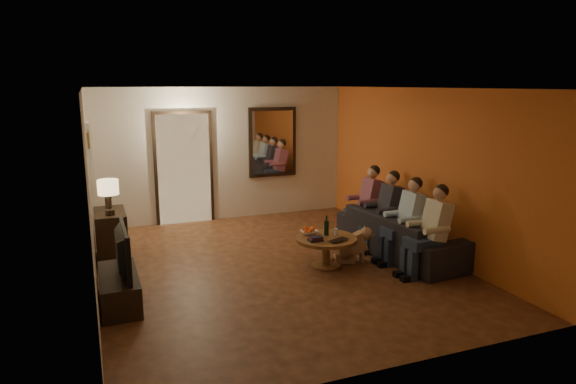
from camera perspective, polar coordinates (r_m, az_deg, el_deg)
name	(u,v)px	position (r m, az deg, el deg)	size (l,w,h in m)	color
floor	(277,266)	(7.70, -1.28, -8.27)	(5.00, 6.00, 0.01)	#422211
ceiling	(276,88)	(7.22, -1.38, 11.46)	(5.00, 6.00, 0.01)	white
back_wall	(224,154)	(10.19, -7.12, 4.19)	(5.00, 0.02, 2.60)	beige
front_wall	(390,238)	(4.72, 11.26, -5.07)	(5.00, 0.02, 2.60)	beige
left_wall	(90,194)	(6.93, -21.16, -0.21)	(0.02, 6.00, 2.60)	beige
right_wall	(422,170)	(8.52, 14.69, 2.37)	(0.02, 6.00, 2.60)	beige
orange_accent	(422,170)	(8.51, 14.64, 2.37)	(0.01, 6.00, 2.60)	orange
kitchen_doorway	(184,169)	(10.04, -11.49, 2.49)	(1.00, 0.06, 2.10)	#FFE0A5
door_trim	(184,169)	(10.03, -11.48, 2.48)	(1.12, 0.04, 2.22)	black
fridge_glimpse	(197,176)	(10.11, -10.06, 1.75)	(0.45, 0.03, 1.70)	silver
mirror_frame	(273,142)	(10.41, -1.73, 5.56)	(1.00, 0.05, 1.40)	black
mirror_glass	(273,142)	(10.38, -1.68, 5.54)	(0.86, 0.02, 1.26)	white
white_door	(92,183)	(9.24, -20.92, 0.93)	(0.06, 0.85, 2.04)	white
framed_art	(88,140)	(8.13, -21.33, 5.41)	(0.03, 0.28, 0.24)	#B28C33
art_canvas	(89,140)	(8.13, -21.22, 5.42)	(0.01, 0.22, 0.18)	brown
dresser	(111,235)	(8.36, -19.05, -4.57)	(0.45, 0.85, 0.76)	black
table_lamp	(109,197)	(7.99, -19.30, -0.54)	(0.30, 0.30, 0.54)	beige
flower_vase	(108,195)	(8.43, -19.40, -0.26)	(0.14, 0.14, 0.44)	red
tv_stand	(119,289)	(6.73, -18.24, -10.19)	(0.45, 1.16, 0.39)	black
tv	(116,251)	(6.57, -18.52, -6.22)	(0.14, 1.03, 0.60)	black
sofa	(401,234)	(8.30, 12.44, -4.56)	(0.92, 2.35, 0.69)	black
person_a	(432,234)	(7.47, 15.71, -4.53)	(0.60, 0.40, 1.20)	tan
person_b	(407,223)	(7.93, 13.12, -3.42)	(0.60, 0.40, 1.20)	tan
person_c	(386,214)	(8.42, 10.83, -2.43)	(0.60, 0.40, 1.20)	tan
person_d	(367,206)	(8.92, 8.79, -1.55)	(0.60, 0.40, 1.20)	tan
dog	(352,244)	(7.86, 7.07, -5.78)	(0.56, 0.24, 0.56)	#925E43
coffee_table	(326,252)	(7.65, 4.24, -6.66)	(0.91, 0.91, 0.45)	brown
bowl	(309,233)	(7.69, 2.35, -4.52)	(0.26, 0.26, 0.06)	white
oranges	(309,228)	(7.67, 2.35, -4.03)	(0.20, 0.20, 0.08)	#E94B13
wine_bottle	(327,225)	(7.64, 4.30, -3.69)	(0.07, 0.07, 0.31)	black
wine_glass	(336,232)	(7.68, 5.33, -4.43)	(0.06, 0.06, 0.10)	silver
book_stack	(315,239)	(7.39, 3.06, -5.18)	(0.20, 0.15, 0.07)	black
laptop	(341,241)	(7.38, 5.91, -5.45)	(0.33, 0.21, 0.03)	black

